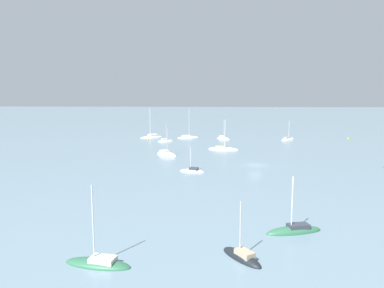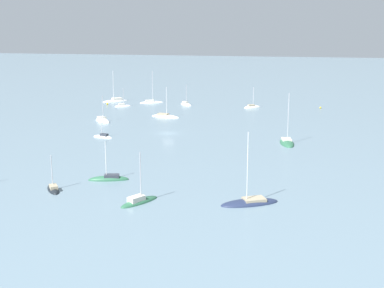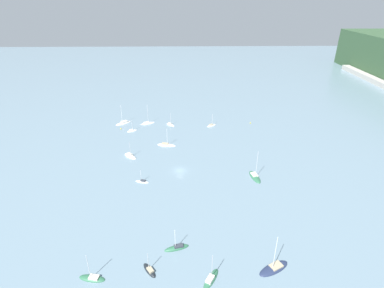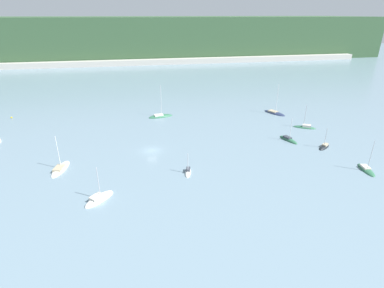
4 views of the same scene
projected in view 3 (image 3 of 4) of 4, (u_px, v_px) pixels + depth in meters
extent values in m
plane|color=slate|center=(180.00, 171.00, 116.00)|extent=(600.00, 600.00, 0.00)
ellipsoid|color=silver|center=(132.00, 131.00, 149.25)|extent=(4.04, 5.45, 1.12)
cube|color=beige|center=(131.00, 130.00, 148.79)|extent=(2.01, 2.25, 0.62)
cylinder|color=#B2B2B7|center=(132.00, 125.00, 148.00)|extent=(0.14, 0.14, 5.44)
ellipsoid|color=silver|center=(148.00, 124.00, 157.80)|extent=(5.52, 8.16, 1.16)
cube|color=beige|center=(146.00, 123.00, 157.27)|extent=(2.73, 3.28, 0.63)
cylinder|color=silver|center=(148.00, 114.00, 155.56)|extent=(0.14, 0.14, 9.98)
ellipsoid|color=white|center=(212.00, 126.00, 155.10)|extent=(4.56, 5.58, 1.66)
cube|color=tan|center=(211.00, 125.00, 154.54)|extent=(2.13, 2.34, 0.56)
cylinder|color=silver|center=(212.00, 120.00, 153.71)|extent=(0.14, 0.14, 5.88)
ellipsoid|color=white|center=(130.00, 157.00, 126.02)|extent=(6.46, 6.68, 1.94)
cube|color=beige|center=(129.00, 154.00, 125.95)|extent=(2.90, 2.94, 0.71)
cylinder|color=#B2B2B7|center=(130.00, 149.00, 124.11)|extent=(0.14, 0.14, 6.46)
ellipsoid|color=#232D4C|center=(274.00, 269.00, 74.92)|extent=(6.84, 9.30, 1.29)
cube|color=tan|center=(276.00, 266.00, 74.97)|extent=(3.38, 3.83, 0.45)
cylinder|color=silver|center=(275.00, 253.00, 72.22)|extent=(0.14, 0.14, 10.38)
ellipsoid|color=white|center=(167.00, 145.00, 135.29)|extent=(4.31, 8.80, 1.44)
cube|color=tan|center=(165.00, 144.00, 135.09)|extent=(2.39, 3.36, 0.60)
cylinder|color=silver|center=(167.00, 137.00, 133.24)|extent=(0.14, 0.14, 7.93)
ellipsoid|color=silver|center=(123.00, 123.00, 158.08)|extent=(7.95, 8.67, 1.19)
cube|color=silver|center=(124.00, 122.00, 158.16)|extent=(3.66, 3.79, 0.82)
cylinder|color=silver|center=(122.00, 114.00, 155.44)|extent=(0.14, 0.14, 9.89)
ellipsoid|color=#2D6647|center=(211.00, 279.00, 72.10)|extent=(7.00, 5.27, 1.14)
cube|color=silver|center=(210.00, 279.00, 71.34)|extent=(2.86, 2.47, 0.79)
cylinder|color=#B2B2B7|center=(212.00, 267.00, 70.57)|extent=(0.14, 0.14, 7.29)
ellipsoid|color=white|center=(170.00, 125.00, 155.95)|extent=(4.80, 5.03, 1.45)
cube|color=beige|center=(170.00, 124.00, 155.87)|extent=(2.12, 2.17, 0.68)
cylinder|color=#B2B2B7|center=(171.00, 119.00, 154.22)|extent=(0.14, 0.14, 6.14)
ellipsoid|color=#2D6647|center=(255.00, 177.00, 111.98)|extent=(9.03, 4.38, 1.65)
cube|color=silver|center=(254.00, 175.00, 112.26)|extent=(3.42, 2.54, 0.51)
cylinder|color=silver|center=(257.00, 164.00, 108.98)|extent=(0.14, 0.14, 10.67)
ellipsoid|color=black|center=(149.00, 271.00, 74.38)|extent=(5.30, 4.42, 1.30)
cube|color=tan|center=(150.00, 270.00, 73.78)|extent=(2.23, 2.04, 0.60)
cylinder|color=#B2B2B7|center=(148.00, 261.00, 73.21)|extent=(0.14, 0.14, 5.31)
ellipsoid|color=#2D6647|center=(92.00, 279.00, 72.30)|extent=(3.29, 6.86, 1.14)
cube|color=beige|center=(94.00, 277.00, 71.97)|extent=(1.90, 2.60, 0.51)
cylinder|color=silver|center=(88.00, 267.00, 70.54)|extent=(0.14, 0.14, 7.36)
ellipsoid|color=white|center=(142.00, 182.00, 109.13)|extent=(2.50, 5.19, 1.14)
cube|color=#333842|center=(143.00, 181.00, 108.77)|extent=(1.34, 1.98, 0.61)
cylinder|color=silver|center=(141.00, 176.00, 107.97)|extent=(0.14, 0.14, 4.73)
ellipsoid|color=#2D6647|center=(177.00, 248.00, 80.87)|extent=(3.67, 7.08, 1.45)
cube|color=#333842|center=(179.00, 246.00, 80.71)|extent=(1.94, 2.72, 0.55)
cylinder|color=silver|center=(175.00, 239.00, 79.19)|extent=(0.14, 0.14, 6.23)
sphere|color=yellow|center=(121.00, 129.00, 151.02)|extent=(0.63, 0.63, 0.63)
sphere|color=yellow|center=(250.00, 123.00, 157.83)|extent=(0.55, 0.55, 0.55)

